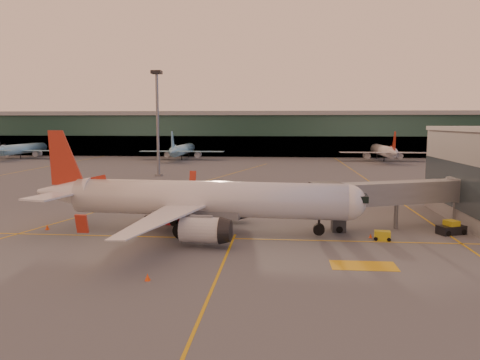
# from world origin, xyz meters

# --- Properties ---
(ground) EXTENTS (600.00, 600.00, 0.00)m
(ground) POSITION_xyz_m (0.00, 0.00, 0.00)
(ground) COLOR #4C4F54
(ground) RESTS_ON ground
(taxi_markings) EXTENTS (100.12, 173.00, 0.01)m
(taxi_markings) POSITION_xyz_m (-7.32, 44.49, 0.01)
(taxi_markings) COLOR gold
(taxi_markings) RESTS_ON ground
(terminal) EXTENTS (400.00, 20.00, 17.60)m
(terminal) POSITION_xyz_m (0.00, 141.79, 8.76)
(terminal) COLOR #19382D
(terminal) RESTS_ON ground
(mast_west_near) EXTENTS (2.40, 2.40, 25.60)m
(mast_west_near) POSITION_xyz_m (-20.00, 66.00, 14.86)
(mast_west_near) COLOR slate
(mast_west_near) RESTS_ON ground
(distant_aircraft_row) EXTENTS (290.00, 34.00, 13.00)m
(distant_aircraft_row) POSITION_xyz_m (-21.00, 118.00, 0.00)
(distant_aircraft_row) COLOR #85C4DF
(distant_aircraft_row) RESTS_ON ground
(main_airplane) EXTENTS (40.30, 36.33, 12.16)m
(main_airplane) POSITION_xyz_m (0.28, 7.52, 3.95)
(main_airplane) COLOR silver
(main_airplane) RESTS_ON ground
(jet_bridge) EXTENTS (22.58, 11.25, 5.97)m
(jet_bridge) POSITION_xyz_m (25.94, 12.87, 4.14)
(jet_bridge) COLOR slate
(jet_bridge) RESTS_ON ground
(catering_truck) EXTENTS (7.20, 5.04, 5.14)m
(catering_truck) POSITION_xyz_m (-4.98, 13.04, 2.92)
(catering_truck) COLOR #AC1821
(catering_truck) RESTS_ON ground
(gpu_cart) EXTENTS (1.95, 1.36, 1.05)m
(gpu_cart) POSITION_xyz_m (21.71, 5.82, 0.51)
(gpu_cart) COLOR gold
(gpu_cart) RESTS_ON ground
(pushback_tug) EXTENTS (3.59, 2.83, 1.64)m
(pushback_tug) POSITION_xyz_m (30.45, 9.52, 0.67)
(pushback_tug) COLOR black
(pushback_tug) RESTS_ON ground
(cone_nose) EXTENTS (0.38, 0.38, 0.48)m
(cone_nose) POSITION_xyz_m (20.60, 6.81, 0.23)
(cone_nose) COLOR #FF4A0D
(cone_nose) RESTS_ON ground
(cone_tail) EXTENTS (0.50, 0.50, 0.64)m
(cone_tail) POSITION_xyz_m (-18.35, 7.43, 0.31)
(cone_tail) COLOR #FF4A0D
(cone_tail) RESTS_ON ground
(cone_wing_right) EXTENTS (0.48, 0.48, 0.61)m
(cone_wing_right) POSITION_xyz_m (-0.66, -9.79, 0.29)
(cone_wing_right) COLOR #FF4A0D
(cone_wing_right) RESTS_ON ground
(cone_wing_left) EXTENTS (0.38, 0.38, 0.48)m
(cone_wing_left) POSITION_xyz_m (0.42, 26.39, 0.23)
(cone_wing_left) COLOR #FF4A0D
(cone_wing_left) RESTS_ON ground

